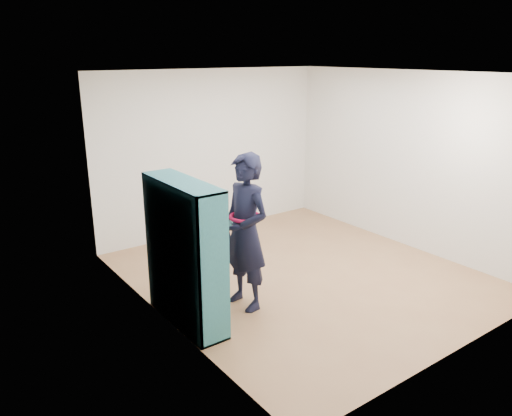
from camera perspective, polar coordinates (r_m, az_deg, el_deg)
floor at (r=6.75m, az=5.33°, el=-7.54°), size 4.50×4.50×0.00m
ceiling at (r=6.13m, az=6.03°, el=15.10°), size 4.50×4.50×0.00m
wall_left at (r=5.24m, az=-10.94°, el=0.03°), size 0.02×4.50×2.60m
wall_right at (r=7.76m, az=16.83°, el=5.23°), size 0.02×4.50×2.60m
wall_back at (r=8.09m, az=-5.04°, el=6.38°), size 4.00×0.02×2.60m
wall_front at (r=4.94m, az=23.24°, el=-2.18°), size 4.00×0.02×2.60m
bookshelf at (r=5.34m, az=-8.32°, el=-5.44°), size 0.35×1.19×1.59m
person at (r=5.60m, az=-1.20°, el=-2.78°), size 0.49×0.70×1.81m
smartphone at (r=5.55m, az=-2.86°, el=-1.70°), size 0.02×0.10×0.13m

